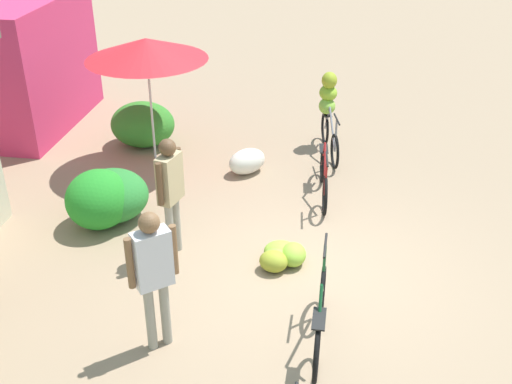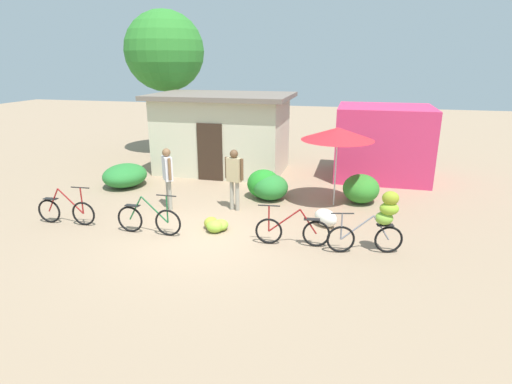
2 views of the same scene
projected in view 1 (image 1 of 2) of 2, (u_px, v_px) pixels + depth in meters
The scene contains 12 objects.
ground_plane at pixel (316, 273), 8.44m from camera, with size 60.00×60.00×0.00m, color #9A8064.
hedge_bush_front_right at pixel (99, 199), 9.31m from camera, with size 1.01×0.96×0.88m, color #258B27.
hedge_bush_mid at pixel (112, 195), 9.52m from camera, with size 1.07×1.10×0.77m, color #2B7F32.
hedge_bush_by_door at pixel (143, 124), 11.86m from camera, with size 1.06×1.21×0.84m, color #318029.
market_umbrella at pixel (146, 49), 10.34m from camera, with size 2.04×2.04×2.27m.
bicycle_near_pile at pixel (320, 318), 7.08m from camera, with size 1.67×0.14×1.03m.
bicycle_center_loaded at pixel (324, 177), 10.12m from camera, with size 1.70×0.24×0.95m.
bicycle_by_shop at pixel (329, 107), 11.55m from camera, with size 1.64×0.51×1.43m.
banana_pile_on_ground at pixel (282, 255), 8.57m from camera, with size 0.67×0.64×0.31m.
produce_sack at pixel (247, 161), 10.93m from camera, with size 0.70×0.44×0.44m, color silver.
person_vendor at pixel (153, 267), 6.72m from camera, with size 0.41×0.47×1.75m.
person_bystander at pixel (170, 185), 8.36m from camera, with size 0.56×0.29×1.74m.
Camera 1 is at (-6.91, -0.26, 5.02)m, focal length 44.24 mm.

